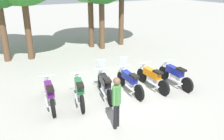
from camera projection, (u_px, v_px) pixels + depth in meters
ground_plane at (118, 94)px, 9.77m from camera, size 80.00×80.00×0.00m
motorcycle_0 at (49, 93)px, 8.73m from camera, size 0.66×2.18×0.99m
motorcycle_1 at (79, 90)px, 9.00m from camera, size 0.80×2.15×0.99m
motorcycle_2 at (105, 84)px, 9.46m from camera, size 0.76×2.16×1.37m
motorcycle_3 at (129, 80)px, 9.81m from camera, size 0.62×2.19×1.37m
motorcycle_4 at (152, 77)px, 10.19m from camera, size 0.62×2.19×0.99m
motorcycle_5 at (175, 74)px, 10.47m from camera, size 0.62×2.19×0.99m
person_0 at (117, 99)px, 7.23m from camera, size 0.38×0.31×1.70m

